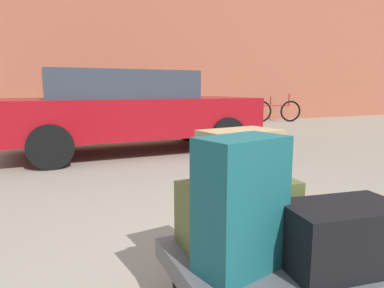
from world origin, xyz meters
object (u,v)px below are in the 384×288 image
at_px(luggage_cart, 289,265).
at_px(bicycle_leaning, 276,111).
at_px(parked_car, 130,109).
at_px(bollard_kerb_near, 188,119).
at_px(duffel_bag_black_front_right, 342,236).
at_px(bollard_kerb_mid, 233,117).
at_px(suitcase_teal_front_left, 241,205).
at_px(duffel_bag_olive_stacked_top, 238,212).
at_px(duffel_bag_tan_topmost_pile, 239,156).

height_order(luggage_cart, bicycle_leaning, bicycle_leaning).
xyz_separation_m(parked_car, bollard_kerb_near, (2.01, 2.16, -0.41)).
xyz_separation_m(luggage_cart, bicycle_leaning, (6.21, 8.31, 0.11)).
bearing_deg(luggage_cart, parked_car, 86.04).
xyz_separation_m(duffel_bag_black_front_right, bollard_kerb_near, (2.23, 7.10, -0.14)).
distance_m(duffel_bag_black_front_right, bollard_kerb_near, 7.44).
relative_size(parked_car, bollard_kerb_mid, 6.21).
relative_size(suitcase_teal_front_left, duffel_bag_black_front_right, 1.13).
bearing_deg(bollard_kerb_mid, parked_car, -147.27).
bearing_deg(suitcase_teal_front_left, parked_car, 68.77).
distance_m(duffel_bag_olive_stacked_top, bollard_kerb_mid, 7.74).
bearing_deg(bollard_kerb_mid, luggage_cart, -118.15).
xyz_separation_m(suitcase_teal_front_left, bollard_kerb_near, (2.65, 6.94, -0.29)).
distance_m(luggage_cart, bollard_kerb_mid, 7.81).
relative_size(luggage_cart, suitcase_teal_front_left, 1.91).
bearing_deg(duffel_bag_olive_stacked_top, suitcase_teal_front_left, -116.26).
relative_size(duffel_bag_olive_stacked_top, parked_car, 0.14).
xyz_separation_m(bicycle_leaning, bollard_kerb_mid, (-2.53, -1.42, -0.02)).
height_order(duffel_bag_olive_stacked_top, parked_car, parked_car).
bearing_deg(bicycle_leaning, luggage_cart, -126.80).
xyz_separation_m(bollard_kerb_near, bollard_kerb_mid, (1.35, 0.00, 0.00)).
distance_m(suitcase_teal_front_left, duffel_bag_tan_topmost_pile, 0.31).
relative_size(luggage_cart, duffel_bag_olive_stacked_top, 1.88).
relative_size(duffel_bag_tan_topmost_pile, bollard_kerb_mid, 0.54).
bearing_deg(luggage_cart, duffel_bag_black_front_right, -62.13).
height_order(duffel_bag_olive_stacked_top, duffel_bag_black_front_right, duffel_bag_olive_stacked_top).
height_order(duffel_bag_olive_stacked_top, duffel_bag_tan_topmost_pile, duffel_bag_tan_topmost_pile).
bearing_deg(duffel_bag_olive_stacked_top, parked_car, 86.53).
height_order(duffel_bag_black_front_right, bollard_kerb_mid, bollard_kerb_mid).
relative_size(duffel_bag_olive_stacked_top, duffel_bag_tan_topmost_pile, 1.58).
height_order(luggage_cart, suitcase_teal_front_left, suitcase_teal_front_left).
bearing_deg(bollard_kerb_mid, duffel_bag_tan_topmost_pile, -119.99).
bearing_deg(suitcase_teal_front_left, duffel_bag_tan_topmost_pile, 47.23).
xyz_separation_m(suitcase_teal_front_left, duffel_bag_black_front_right, (0.42, -0.16, -0.15)).
bearing_deg(bicycle_leaning, bollard_kerb_near, -159.91).
relative_size(duffel_bag_olive_stacked_top, bollard_kerb_mid, 0.86).
distance_m(bicycle_leaning, bollard_kerb_near, 4.13).
xyz_separation_m(duffel_bag_olive_stacked_top, bicycle_leaning, (6.39, 8.12, -0.13)).
distance_m(suitcase_teal_front_left, bollard_kerb_mid, 8.01).
height_order(parked_car, bicycle_leaning, parked_car).
height_order(duffel_bag_olive_stacked_top, bicycle_leaning, bicycle_leaning).
bearing_deg(parked_car, duffel_bag_tan_topmost_pile, -96.38).
bearing_deg(luggage_cart, duffel_bag_olive_stacked_top, 133.66).
bearing_deg(duffel_bag_black_front_right, luggage_cart, 125.52).
height_order(suitcase_teal_front_left, duffel_bag_tan_topmost_pile, suitcase_teal_front_left).
height_order(suitcase_teal_front_left, parked_car, parked_car).
height_order(suitcase_teal_front_left, bollard_kerb_near, suitcase_teal_front_left).
height_order(bicycle_leaning, bollard_kerb_mid, bicycle_leaning).
relative_size(parked_car, bollard_kerb_near, 6.21).
relative_size(suitcase_teal_front_left, duffel_bag_tan_topmost_pile, 1.56).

